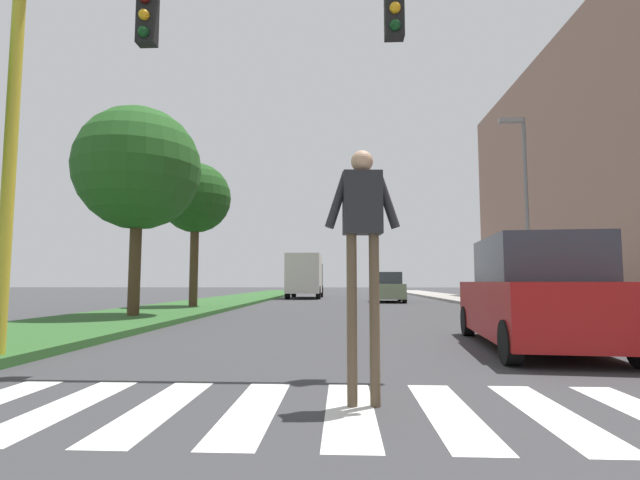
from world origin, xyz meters
TOP-DOWN VIEW (x-y plane):
  - ground_plane at (0.00, 30.00)m, footprint 140.00×140.00m
  - crosswalk at (0.00, 6.81)m, footprint 7.65×2.20m
  - median_strip at (-6.77, 28.00)m, footprint 4.21×64.00m
  - tree_mid at (-6.52, 16.65)m, footprint 3.89×3.89m
  - tree_far at (-6.42, 22.12)m, footprint 3.03×3.03m
  - sidewalk_right at (7.62, 28.00)m, footprint 3.00×64.00m
  - traffic_light_gantry at (-3.09, 8.92)m, footprint 6.76×0.30m
  - street_lamp_right at (7.03, 20.75)m, footprint 1.02×0.24m
  - pedestrian_performer at (0.14, 6.97)m, footprint 0.75×0.27m
  - suv_crossing at (3.37, 10.97)m, footprint 2.38×4.77m
  - sedan_midblock at (2.62, 30.23)m, footprint 2.01×4.34m
  - truck_box_delivery at (-2.76, 36.18)m, footprint 2.40×6.20m

SIDE VIEW (x-z plane):
  - ground_plane at x=0.00m, z-range 0.00..0.00m
  - crosswalk at x=0.00m, z-range 0.00..0.01m
  - median_strip at x=-6.77m, z-range 0.00..0.15m
  - sidewalk_right at x=7.62m, z-range 0.00..0.15m
  - sedan_midblock at x=2.62m, z-range -0.07..1.68m
  - suv_crossing at x=3.37m, z-range -0.05..1.92m
  - truck_box_delivery at x=-2.76m, z-range 0.08..3.18m
  - pedestrian_performer at x=0.14m, z-range 0.42..2.91m
  - traffic_light_gantry at x=-3.09m, z-range 1.27..7.27m
  - street_lamp_right at x=7.03m, z-range 0.84..8.34m
  - tree_mid at x=-6.52m, z-range 1.47..8.03m
  - tree_far at x=-6.42m, z-range 1.68..7.86m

